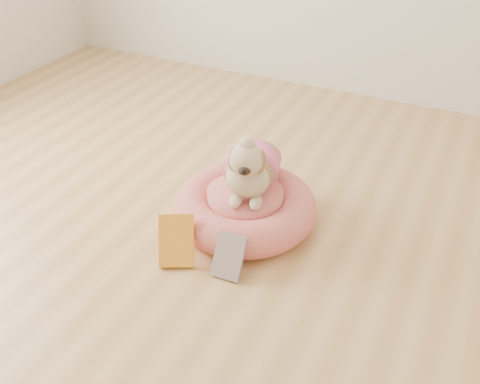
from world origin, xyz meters
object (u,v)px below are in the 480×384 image
at_px(book_yellow, 176,240).
at_px(book_white, 229,256).
at_px(pet_bed, 245,207).
at_px(dog, 250,156).

height_order(book_yellow, book_white, book_yellow).
bearing_deg(book_yellow, book_white, -21.69).
bearing_deg(book_white, pet_bed, 101.78).
bearing_deg(dog, book_white, -95.16).
distance_m(book_yellow, book_white, 0.22).
relative_size(pet_bed, book_white, 3.49).
bearing_deg(pet_bed, dog, 81.43).
xyz_separation_m(pet_bed, book_white, (0.08, -0.32, 0.00)).
relative_size(dog, book_white, 2.38).
bearing_deg(book_white, book_yellow, -177.65).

